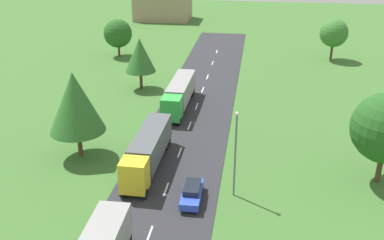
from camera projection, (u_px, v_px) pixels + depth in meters
name	position (u px, v px, depth m)	size (l,w,h in m)	color
road	(155.00, 219.00, 38.42)	(10.00, 140.00, 0.06)	#2B2B30
truck_second	(148.00, 149.00, 45.68)	(2.57, 12.23, 3.53)	yellow
truck_third	(179.00, 93.00, 60.59)	(2.60, 12.58, 3.48)	green
car_third	(192.00, 193.00, 40.70)	(1.81, 4.56, 1.51)	blue
lamppost_second	(235.00, 150.00, 40.00)	(0.36, 0.36, 8.43)	slate
tree_oak	(334.00, 33.00, 80.63)	(5.02, 5.02, 7.44)	#513823
tree_maple	(75.00, 102.00, 46.26)	(5.86, 5.86, 9.53)	#513823
tree_pine	(118.00, 33.00, 83.07)	(5.23, 5.23, 6.91)	#513823
tree_elm	(140.00, 55.00, 66.22)	(4.55, 4.55, 7.77)	#513823
distant_building	(163.00, 6.00, 114.78)	(13.81, 9.26, 6.79)	#9E846B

